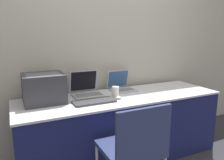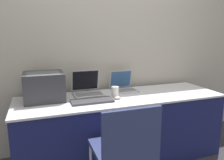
{
  "view_description": "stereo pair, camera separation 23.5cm",
  "coord_description": "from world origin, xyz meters",
  "px_view_note": "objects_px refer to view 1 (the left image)",
  "views": [
    {
      "loc": [
        -1.08,
        -1.71,
        1.4
      ],
      "look_at": [
        -0.1,
        0.37,
        0.91
      ],
      "focal_mm": 35.0,
      "sensor_mm": 36.0,
      "label": 1
    },
    {
      "loc": [
        -0.87,
        -1.8,
        1.4
      ],
      "look_at": [
        -0.1,
        0.37,
        0.91
      ],
      "focal_mm": 35.0,
      "sensor_mm": 36.0,
      "label": 2
    }
  ],
  "objects_px": {
    "printer": "(44,87)",
    "chair": "(134,145)",
    "mouse": "(119,98)",
    "external_keyboard": "(94,102)",
    "coffee_cup": "(115,92)",
    "laptop_left": "(87,90)",
    "laptop_right": "(121,86)"
  },
  "relations": [
    {
      "from": "printer",
      "to": "laptop_left",
      "type": "bearing_deg",
      "value": 9.3
    },
    {
      "from": "printer",
      "to": "coffee_cup",
      "type": "xyz_separation_m",
      "value": [
        0.71,
        -0.14,
        -0.09
      ]
    },
    {
      "from": "chair",
      "to": "mouse",
      "type": "bearing_deg",
      "value": 74.33
    },
    {
      "from": "mouse",
      "to": "printer",
      "type": "bearing_deg",
      "value": 162.9
    },
    {
      "from": "laptop_right",
      "to": "chair",
      "type": "height_order",
      "value": "laptop_right"
    },
    {
      "from": "external_keyboard",
      "to": "chair",
      "type": "relative_size",
      "value": 0.47
    },
    {
      "from": "external_keyboard",
      "to": "laptop_left",
      "type": "bearing_deg",
      "value": 85.67
    },
    {
      "from": "laptop_left",
      "to": "chair",
      "type": "height_order",
      "value": "laptop_left"
    },
    {
      "from": "chair",
      "to": "laptop_left",
      "type": "bearing_deg",
      "value": 95.21
    },
    {
      "from": "coffee_cup",
      "to": "chair",
      "type": "relative_size",
      "value": 0.13
    },
    {
      "from": "external_keyboard",
      "to": "coffee_cup",
      "type": "height_order",
      "value": "coffee_cup"
    },
    {
      "from": "laptop_left",
      "to": "external_keyboard",
      "type": "bearing_deg",
      "value": -94.33
    },
    {
      "from": "printer",
      "to": "laptop_right",
      "type": "distance_m",
      "value": 0.92
    },
    {
      "from": "mouse",
      "to": "external_keyboard",
      "type": "bearing_deg",
      "value": -179.93
    },
    {
      "from": "laptop_left",
      "to": "coffee_cup",
      "type": "xyz_separation_m",
      "value": [
        0.25,
        -0.22,
        0.0
      ]
    },
    {
      "from": "external_keyboard",
      "to": "mouse",
      "type": "bearing_deg",
      "value": 0.07
    },
    {
      "from": "chair",
      "to": "external_keyboard",
      "type": "bearing_deg",
      "value": 99.83
    },
    {
      "from": "laptop_right",
      "to": "mouse",
      "type": "height_order",
      "value": "laptop_right"
    },
    {
      "from": "printer",
      "to": "mouse",
      "type": "xyz_separation_m",
      "value": [
        0.72,
        -0.22,
        -0.14
      ]
    },
    {
      "from": "external_keyboard",
      "to": "chair",
      "type": "distance_m",
      "value": 0.64
    },
    {
      "from": "external_keyboard",
      "to": "coffee_cup",
      "type": "distance_m",
      "value": 0.29
    },
    {
      "from": "laptop_left",
      "to": "laptop_right",
      "type": "height_order",
      "value": "laptop_left"
    },
    {
      "from": "laptop_left",
      "to": "coffee_cup",
      "type": "bearing_deg",
      "value": -41.13
    },
    {
      "from": "laptop_right",
      "to": "coffee_cup",
      "type": "height_order",
      "value": "laptop_right"
    },
    {
      "from": "coffee_cup",
      "to": "mouse",
      "type": "bearing_deg",
      "value": -89.37
    },
    {
      "from": "printer",
      "to": "chair",
      "type": "distance_m",
      "value": 1.05
    },
    {
      "from": "printer",
      "to": "mouse",
      "type": "relative_size",
      "value": 5.54
    },
    {
      "from": "printer",
      "to": "coffee_cup",
      "type": "distance_m",
      "value": 0.73
    },
    {
      "from": "laptop_left",
      "to": "chair",
      "type": "bearing_deg",
      "value": -84.79
    },
    {
      "from": "laptop_right",
      "to": "external_keyboard",
      "type": "bearing_deg",
      "value": -145.8
    },
    {
      "from": "laptop_left",
      "to": "mouse",
      "type": "height_order",
      "value": "laptop_left"
    },
    {
      "from": "external_keyboard",
      "to": "mouse",
      "type": "height_order",
      "value": "mouse"
    }
  ]
}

